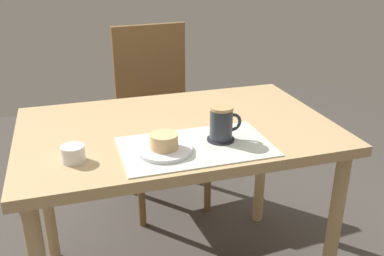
{
  "coord_description": "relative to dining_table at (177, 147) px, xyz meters",
  "views": [
    {
      "loc": [
        -0.36,
        -1.36,
        1.3
      ],
      "look_at": [
        0.01,
        -0.15,
        0.75
      ],
      "focal_mm": 40.0,
      "sensor_mm": 36.0,
      "label": 1
    }
  ],
  "objects": [
    {
      "name": "pastry_plate",
      "position": [
        -0.09,
        -0.2,
        0.1
      ],
      "size": [
        0.18,
        0.18,
        0.01
      ],
      "primitive_type": "cylinder",
      "color": "white",
      "rests_on": "placemat"
    },
    {
      "name": "sugar_bowl",
      "position": [
        -0.37,
        -0.18,
        0.11
      ],
      "size": [
        0.07,
        0.07,
        0.05
      ],
      "primitive_type": "cylinder",
      "color": "white",
      "rests_on": "dining_table"
    },
    {
      "name": "dining_table",
      "position": [
        0.0,
        0.0,
        0.0
      ],
      "size": [
        1.11,
        0.7,
        0.7
      ],
      "color": "tan",
      "rests_on": "ground_plane"
    },
    {
      "name": "wooden_chair",
      "position": [
        0.08,
        0.69,
        -0.11
      ],
      "size": [
        0.45,
        0.45,
        0.93
      ],
      "rotation": [
        0.0,
        0.0,
        3.23
      ],
      "color": "brown",
      "rests_on": "ground_plane"
    },
    {
      "name": "placemat",
      "position": [
        0.01,
        -0.19,
        0.09
      ],
      "size": [
        0.48,
        0.28,
        0.0
      ],
      "primitive_type": "cube",
      "color": "silver",
      "rests_on": "dining_table"
    },
    {
      "name": "coffee_coaster",
      "position": [
        0.1,
        -0.17,
        0.09
      ],
      "size": [
        0.09,
        0.09,
        0.0
      ],
      "primitive_type": "cylinder",
      "color": "#232328",
      "rests_on": "placemat"
    },
    {
      "name": "coffee_mug",
      "position": [
        0.11,
        -0.17,
        0.15
      ],
      "size": [
        0.11,
        0.08,
        0.11
      ],
      "color": "#2D333D",
      "rests_on": "coffee_coaster"
    },
    {
      "name": "pastry",
      "position": [
        -0.09,
        -0.2,
        0.12
      ],
      "size": [
        0.09,
        0.09,
        0.05
      ],
      "primitive_type": "cylinder",
      "color": "#E5BC7F",
      "rests_on": "pastry_plate"
    }
  ]
}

